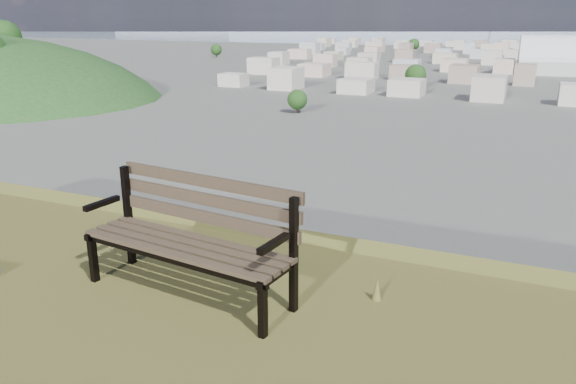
% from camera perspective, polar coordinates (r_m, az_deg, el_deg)
% --- Properties ---
extents(park_bench, '(1.83, 0.78, 0.93)m').
position_cam_1_polar(park_bench, '(4.52, -9.62, -3.91)').
color(park_bench, '#483C29').
rests_on(park_bench, hilltop_mesa).
extents(city_blocks, '(395.00, 361.00, 7.00)m').
position_cam_1_polar(city_blocks, '(395.90, 23.83, 12.61)').
color(city_blocks, beige).
rests_on(city_blocks, ground).
extents(city_trees, '(406.52, 387.20, 9.98)m').
position_cam_1_polar(city_trees, '(321.90, 18.86, 12.59)').
color(city_trees, '#2E2217').
rests_on(city_trees, ground).
extents(bay_water, '(2400.00, 700.00, 0.12)m').
position_cam_1_polar(bay_water, '(901.15, 24.32, 14.26)').
color(bay_water, '#839AA7').
rests_on(bay_water, ground).
extents(far_hills, '(2050.00, 340.00, 60.00)m').
position_cam_1_polar(far_hills, '(1405.14, 22.04, 16.19)').
color(far_hills, '#949EB7').
rests_on(far_hills, ground).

